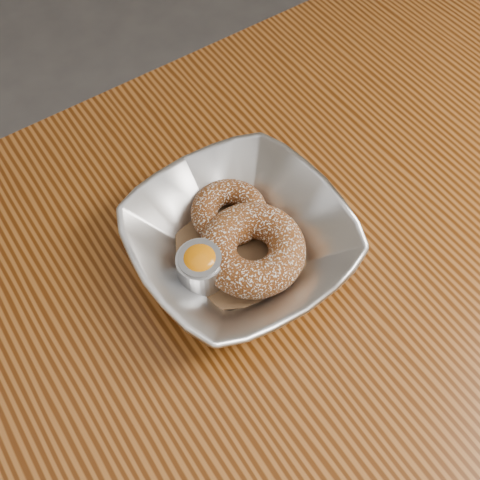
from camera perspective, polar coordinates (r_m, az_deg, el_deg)
ground_plane at (r=1.35m, az=5.32°, el=-18.22°), size 4.00×4.00×0.00m
table at (r=0.73m, az=9.36°, el=-6.18°), size 1.20×0.80×0.75m
serving_bowl at (r=0.62m, az=0.00°, el=-0.05°), size 0.24×0.24×0.06m
parchment at (r=0.64m, az=0.00°, el=-0.99°), size 0.20×0.20×0.00m
donut_back at (r=0.64m, az=-1.13°, el=2.86°), size 0.09×0.09×0.03m
donut_front at (r=0.61m, az=1.28°, el=-0.96°), size 0.14×0.14×0.04m
ramekin at (r=0.60m, az=-4.02°, el=-2.67°), size 0.05×0.05×0.05m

